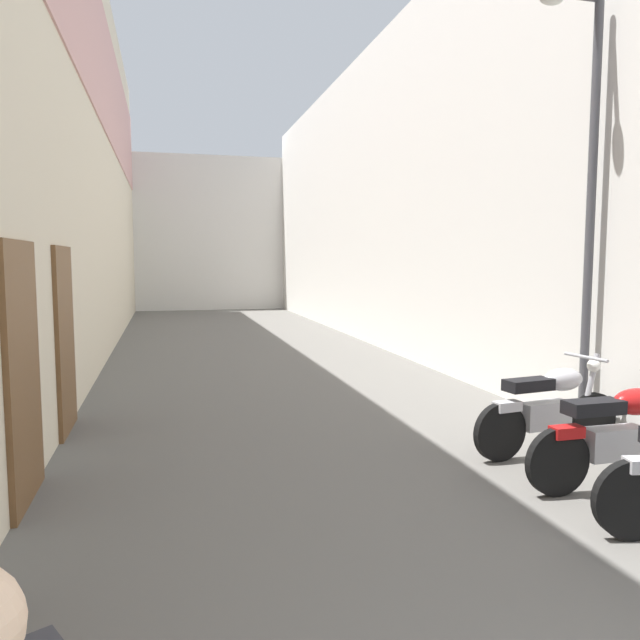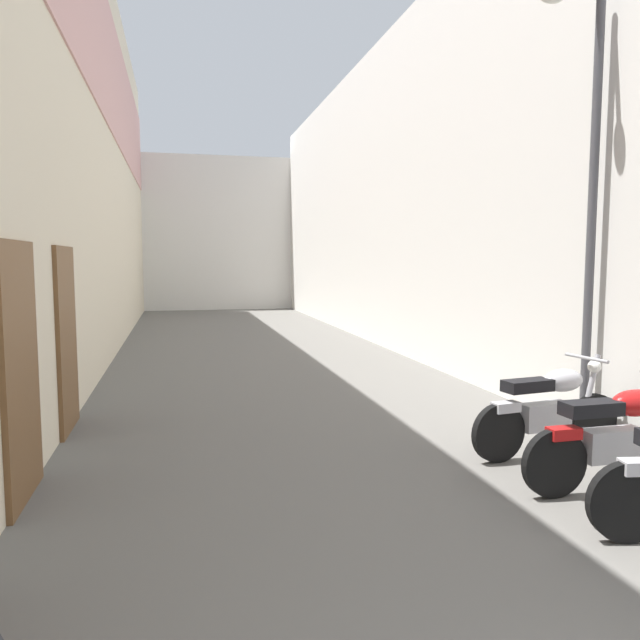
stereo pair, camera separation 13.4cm
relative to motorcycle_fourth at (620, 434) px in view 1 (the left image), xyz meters
The scene contains 7 objects.
ground_plane 6.47m from the motorcycle_fourth, 108.69° to the left, with size 41.44×41.44×0.00m, color #66635E.
building_left 10.35m from the motorcycle_fourth, 123.16° to the left, with size 0.45×25.44×8.55m.
building_right 8.74m from the motorcycle_fourth, 82.00° to the left, with size 0.45×25.44×7.13m.
building_far_end 22.09m from the motorcycle_fourth, 95.41° to the left, with size 9.01×2.00×6.28m, color silver.
motorcycle_fourth is the anchor object (origin of this frame).
motorcycle_fifth 1.02m from the motorcycle_fourth, 90.01° to the left, with size 1.84×0.58×1.04m.
street_lamp 2.89m from the motorcycle_fourth, 65.13° to the left, with size 0.79×0.18×4.92m.
Camera 1 is at (-1.81, 0.17, 2.03)m, focal length 34.06 mm.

